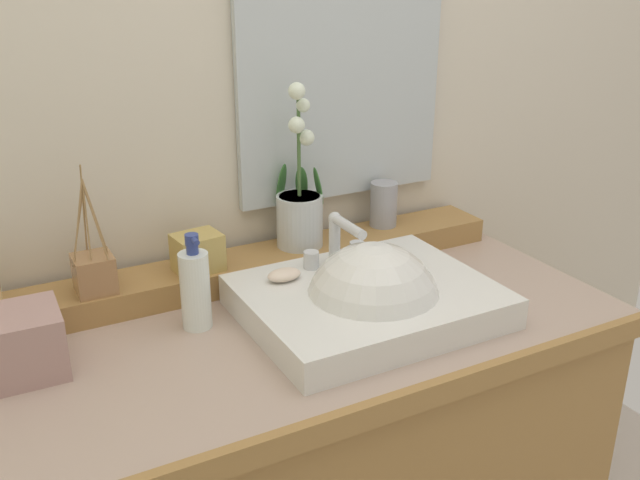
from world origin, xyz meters
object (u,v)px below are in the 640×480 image
at_px(potted_plant, 300,207).
at_px(trinket_box, 198,253).
at_px(soap_bar, 284,275).
at_px(tissue_box, 23,343).
at_px(reed_diffuser, 94,272).
at_px(lotion_bottle, 195,288).
at_px(tumbler_cup, 384,204).
at_px(sink_basin, 371,306).

bearing_deg(potted_plant, trinket_box, -174.71).
distance_m(soap_bar, tissue_box, 0.49).
height_order(potted_plant, trinket_box, potted_plant).
xyz_separation_m(reed_diffuser, lotion_bottle, (0.16, -0.13, -0.01)).
xyz_separation_m(tumbler_cup, trinket_box, (-0.48, -0.04, -0.01)).
height_order(potted_plant, tissue_box, potted_plant).
bearing_deg(tumbler_cup, tissue_box, -167.28).
relative_size(potted_plant, tissue_box, 2.84).
bearing_deg(trinket_box, lotion_bottle, -118.02).
distance_m(tumbler_cup, tissue_box, 0.87).
bearing_deg(potted_plant, sink_basin, -87.47).
bearing_deg(trinket_box, tissue_box, -164.32).
relative_size(reed_diffuser, tissue_box, 1.96).
xyz_separation_m(sink_basin, reed_diffuser, (-0.47, 0.26, 0.07)).
height_order(potted_plant, tumbler_cup, potted_plant).
height_order(soap_bar, tumbler_cup, tumbler_cup).
bearing_deg(reed_diffuser, sink_basin, -28.75).
height_order(reed_diffuser, lotion_bottle, reed_diffuser).
bearing_deg(lotion_bottle, tissue_box, -176.78).
distance_m(trinket_box, tissue_box, 0.39).
distance_m(tumbler_cup, trinket_box, 0.48).
bearing_deg(trinket_box, soap_bar, -54.34).
xyz_separation_m(trinket_box, lotion_bottle, (-0.05, -0.13, -0.01)).
distance_m(sink_basin, lotion_bottle, 0.34).
height_order(potted_plant, lotion_bottle, potted_plant).
relative_size(soap_bar, potted_plant, 0.19).
bearing_deg(potted_plant, tissue_box, -164.29).
relative_size(tumbler_cup, trinket_box, 1.15).
bearing_deg(sink_basin, soap_bar, 138.32).
xyz_separation_m(potted_plant, trinket_box, (-0.25, -0.02, -0.05)).
distance_m(trinket_box, lotion_bottle, 0.14).
bearing_deg(trinket_box, potted_plant, -1.32).
distance_m(reed_diffuser, trinket_box, 0.21).
bearing_deg(tissue_box, reed_diffuser, 43.90).
bearing_deg(lotion_bottle, soap_bar, -3.36).
relative_size(sink_basin, reed_diffuser, 1.86).
distance_m(reed_diffuser, lotion_bottle, 0.21).
relative_size(tumbler_cup, reed_diffuser, 0.42).
relative_size(sink_basin, potted_plant, 1.29).
bearing_deg(soap_bar, potted_plant, 54.33).
xyz_separation_m(soap_bar, lotion_bottle, (-0.18, 0.01, 0.01)).
bearing_deg(tumbler_cup, sink_basin, -126.43).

